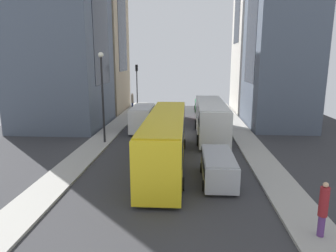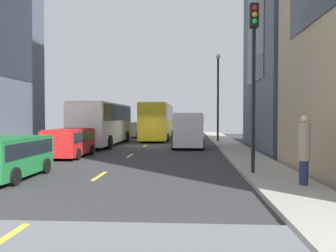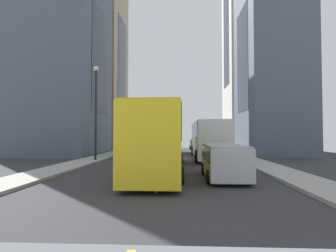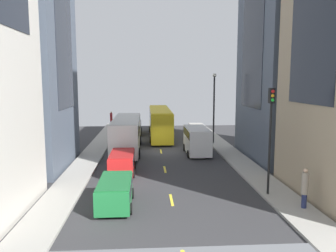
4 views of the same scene
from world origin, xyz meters
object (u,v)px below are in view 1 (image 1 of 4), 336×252
(pedestrian_crossing_near, at_px, (132,100))
(car_red_2, at_px, (205,112))
(streetcar_yellow, at_px, (166,136))
(city_bus_white, at_px, (211,116))
(car_green_0, at_px, (201,105))
(traffic_light_near_corner, at_px, (137,79))
(pedestrian_walking_far, at_px, (323,208))
(delivery_van_white, at_px, (142,117))
(car_silver_1, at_px, (218,166))

(pedestrian_crossing_near, bearing_deg, car_red_2, 161.86)
(streetcar_yellow, distance_m, car_red_2, 17.20)
(city_bus_white, height_order, car_green_0, city_bus_white)
(pedestrian_crossing_near, bearing_deg, traffic_light_near_corner, 135.98)
(streetcar_yellow, xyz_separation_m, traffic_light_near_corner, (5.68, -22.60, 2.47))
(city_bus_white, xyz_separation_m, car_green_0, (0.20, -15.23, -1.10))
(pedestrian_walking_far, bearing_deg, city_bus_white, 152.74)
(delivery_van_white, relative_size, car_silver_1, 1.10)
(city_bus_white, xyz_separation_m, delivery_van_white, (6.86, -1.92, -0.50))
(car_red_2, bearing_deg, pedestrian_crossing_near, -38.08)
(car_silver_1, relative_size, pedestrian_crossing_near, 2.14)
(city_bus_white, distance_m, car_red_2, 8.44)
(city_bus_white, bearing_deg, car_silver_1, 88.23)
(streetcar_yellow, xyz_separation_m, car_green_0, (-3.51, -23.63, -1.22))
(car_silver_1, bearing_deg, streetcar_yellow, -39.33)
(car_silver_1, relative_size, car_red_2, 1.14)
(streetcar_yellow, xyz_separation_m, car_red_2, (-3.60, -16.77, -1.18))
(car_green_0, bearing_deg, traffic_light_near_corner, 6.42)
(city_bus_white, relative_size, delivery_van_white, 2.13)
(streetcar_yellow, distance_m, delivery_van_white, 10.81)
(city_bus_white, bearing_deg, pedestrian_crossing_near, -57.50)
(streetcar_yellow, distance_m, car_green_0, 23.92)
(pedestrian_crossing_near, height_order, traffic_light_near_corner, traffic_light_near_corner)
(pedestrian_crossing_near, xyz_separation_m, pedestrian_walking_far, (-13.79, 33.60, 0.08))
(car_green_0, xyz_separation_m, car_red_2, (-0.09, 6.86, 0.05))
(pedestrian_walking_far, xyz_separation_m, traffic_light_near_corner, (12.64, -31.26, 3.20))
(car_red_2, relative_size, traffic_light_near_corner, 0.64)
(car_green_0, bearing_deg, streetcar_yellow, 81.56)
(car_green_0, relative_size, car_silver_1, 0.86)
(delivery_van_white, xyz_separation_m, car_green_0, (-6.65, -13.31, -0.61))
(streetcar_yellow, distance_m, car_silver_1, 4.49)
(city_bus_white, distance_m, pedestrian_crossing_near, 19.62)
(car_silver_1, xyz_separation_m, car_red_2, (-0.23, -19.53, -0.05))
(delivery_van_white, height_order, car_red_2, delivery_van_white)
(car_green_0, bearing_deg, car_red_2, 90.74)
(city_bus_white, bearing_deg, streetcar_yellow, 66.17)
(car_red_2, bearing_deg, city_bus_white, 90.78)
(streetcar_yellow, relative_size, car_silver_1, 2.88)
(car_red_2, relative_size, pedestrian_walking_far, 1.77)
(delivery_van_white, height_order, car_silver_1, delivery_van_white)
(car_green_0, bearing_deg, city_bus_white, 90.76)
(delivery_van_white, height_order, pedestrian_crossing_near, delivery_van_white)
(city_bus_white, distance_m, traffic_light_near_corner, 17.22)
(car_silver_1, distance_m, pedestrian_walking_far, 6.93)
(delivery_van_white, relative_size, traffic_light_near_corner, 0.80)
(car_silver_1, distance_m, car_red_2, 19.53)
(pedestrian_crossing_near, distance_m, pedestrian_walking_far, 36.32)
(city_bus_white, bearing_deg, pedestrian_walking_far, 100.79)
(city_bus_white, distance_m, car_green_0, 15.27)
(traffic_light_near_corner, bearing_deg, pedestrian_crossing_near, -63.95)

